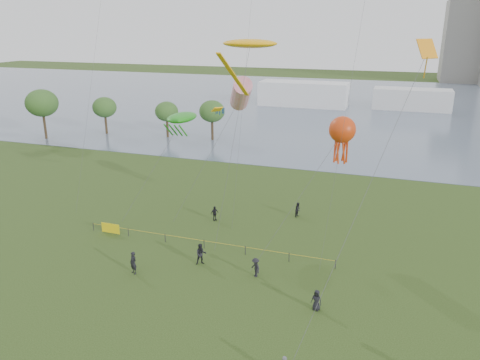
% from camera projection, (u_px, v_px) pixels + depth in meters
% --- Properties ---
extents(ground_plane, '(400.00, 400.00, 0.00)m').
position_uv_depth(ground_plane, '(190.00, 343.00, 30.24)').
color(ground_plane, '#213611').
extents(lake, '(400.00, 120.00, 0.08)m').
position_uv_depth(lake, '(353.00, 105.00, 120.06)').
color(lake, slate).
rests_on(lake, ground_plane).
extents(building_low, '(16.00, 18.00, 28.00)m').
position_uv_depth(building_low, '(467.00, 42.00, 166.92)').
color(building_low, slate).
rests_on(building_low, ground_plane).
extents(pavilion_left, '(22.00, 8.00, 6.00)m').
position_uv_depth(pavilion_left, '(304.00, 94.00, 118.31)').
color(pavilion_left, white).
rests_on(pavilion_left, ground_plane).
extents(pavilion_right, '(18.00, 7.00, 5.00)m').
position_uv_depth(pavilion_right, '(412.00, 99.00, 113.19)').
color(pavilion_right, silver).
rests_on(pavilion_right, ground_plane).
extents(trees, '(33.95, 13.95, 8.86)m').
position_uv_depth(trees, '(112.00, 107.00, 83.66)').
color(trees, '#332617').
rests_on(trees, ground_plane).
extents(fence, '(24.07, 0.07, 1.05)m').
position_uv_depth(fence, '(145.00, 234.00, 44.84)').
color(fence, black).
rests_on(fence, ground_plane).
extents(spectator_a, '(1.16, 1.10, 1.90)m').
position_uv_depth(spectator_a, '(201.00, 254.00, 39.96)').
color(spectator_a, black).
rests_on(spectator_a, ground_plane).
extents(spectator_b, '(1.20, 1.17, 1.65)m').
position_uv_depth(spectator_b, '(255.00, 267.00, 38.03)').
color(spectator_b, black).
rests_on(spectator_b, ground_plane).
extents(spectator_c, '(0.83, 0.99, 1.58)m').
position_uv_depth(spectator_c, '(215.00, 213.00, 49.04)').
color(spectator_c, black).
rests_on(spectator_c, ground_plane).
extents(spectator_d, '(0.86, 0.65, 1.58)m').
position_uv_depth(spectator_d, '(316.00, 300.00, 33.57)').
color(spectator_d, black).
rests_on(spectator_d, ground_plane).
extents(spectator_f, '(0.83, 0.70, 1.93)m').
position_uv_depth(spectator_f, '(133.00, 263.00, 38.46)').
color(spectator_f, black).
rests_on(spectator_f, ground_plane).
extents(spectator_g, '(0.80, 0.91, 1.61)m').
position_uv_depth(spectator_g, '(298.00, 210.00, 50.00)').
color(spectator_g, black).
rests_on(spectator_g, ground_plane).
extents(kite_stingray, '(4.95, 10.02, 18.42)m').
position_uv_depth(kite_stingray, '(249.00, 44.00, 40.91)').
color(kite_stingray, '#3F3F42').
extents(kite_windsock, '(7.91, 6.95, 14.94)m').
position_uv_depth(kite_windsock, '(241.00, 94.00, 46.91)').
color(kite_windsock, '#3F3F42').
extents(kite_creature, '(6.66, 6.62, 11.03)m').
position_uv_depth(kite_creature, '(182.00, 118.00, 47.84)').
color(kite_creature, '#3F3F42').
extents(kite_octopus, '(7.19, 7.53, 12.31)m').
position_uv_depth(kite_octopus, '(342.00, 130.00, 39.54)').
color(kite_octopus, '#3F3F42').
extents(kite_delta, '(6.79, 13.10, 18.82)m').
position_uv_depth(kite_delta, '(418.00, 72.00, 26.83)').
color(kite_delta, '#3F3F42').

